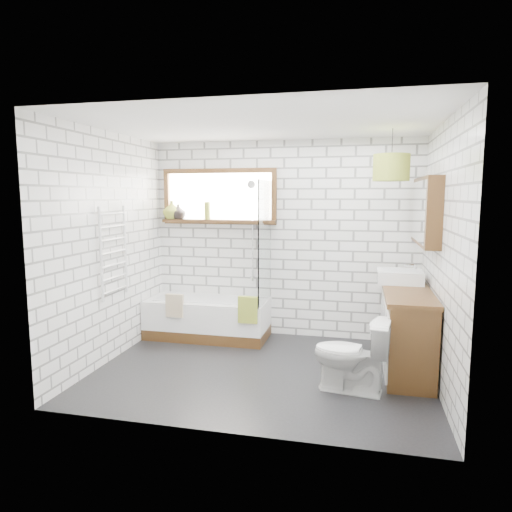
% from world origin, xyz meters
% --- Properties ---
extents(floor, '(3.40, 2.60, 0.01)m').
position_xyz_m(floor, '(0.00, 0.00, -0.01)').
color(floor, black).
rests_on(floor, ground).
extents(ceiling, '(3.40, 2.60, 0.01)m').
position_xyz_m(ceiling, '(0.00, 0.00, 2.50)').
color(ceiling, white).
rests_on(ceiling, ground).
extents(wall_back, '(3.40, 0.01, 2.50)m').
position_xyz_m(wall_back, '(0.00, 1.30, 1.25)').
color(wall_back, white).
rests_on(wall_back, ground).
extents(wall_front, '(3.40, 0.01, 2.50)m').
position_xyz_m(wall_front, '(0.00, -1.30, 1.25)').
color(wall_front, white).
rests_on(wall_front, ground).
extents(wall_left, '(0.01, 2.60, 2.50)m').
position_xyz_m(wall_left, '(-1.70, 0.00, 1.25)').
color(wall_left, white).
rests_on(wall_left, ground).
extents(wall_right, '(0.01, 2.60, 2.50)m').
position_xyz_m(wall_right, '(1.70, 0.00, 1.25)').
color(wall_right, white).
rests_on(wall_right, ground).
extents(window, '(1.52, 0.16, 0.68)m').
position_xyz_m(window, '(-0.85, 1.26, 1.80)').
color(window, '#37200F').
rests_on(window, wall_back).
extents(towel_radiator, '(0.06, 0.52, 1.00)m').
position_xyz_m(towel_radiator, '(-1.66, 0.00, 1.20)').
color(towel_radiator, white).
rests_on(towel_radiator, wall_left).
extents(mirror_cabinet, '(0.16, 1.20, 0.70)m').
position_xyz_m(mirror_cabinet, '(1.62, 0.60, 1.65)').
color(mirror_cabinet, '#37200F').
rests_on(mirror_cabinet, wall_right).
extents(shower_riser, '(0.02, 0.02, 1.30)m').
position_xyz_m(shower_riser, '(-0.40, 1.26, 1.35)').
color(shower_riser, silver).
rests_on(shower_riser, wall_back).
extents(bathtub, '(1.54, 0.68, 0.50)m').
position_xyz_m(bathtub, '(-0.92, 0.96, 0.25)').
color(bathtub, white).
rests_on(bathtub, floor).
extents(shower_screen, '(0.02, 0.72, 1.50)m').
position_xyz_m(shower_screen, '(-0.17, 0.96, 1.25)').
color(shower_screen, white).
rests_on(shower_screen, bathtub).
extents(towel_green, '(0.23, 0.06, 0.32)m').
position_xyz_m(towel_green, '(-0.30, 0.62, 0.48)').
color(towel_green, olive).
rests_on(towel_green, bathtub).
extents(towel_beige, '(0.22, 0.05, 0.28)m').
position_xyz_m(towel_beige, '(-1.23, 0.62, 0.48)').
color(towel_beige, tan).
rests_on(towel_beige, bathtub).
extents(vanity, '(0.48, 1.47, 0.84)m').
position_xyz_m(vanity, '(1.46, 0.42, 0.42)').
color(vanity, '#37200F').
rests_on(vanity, floor).
extents(basin, '(0.48, 0.42, 0.14)m').
position_xyz_m(basin, '(1.40, 0.79, 0.91)').
color(basin, white).
rests_on(basin, vanity).
extents(tap, '(0.04, 0.04, 0.16)m').
position_xyz_m(tap, '(1.56, 0.79, 0.97)').
color(tap, silver).
rests_on(tap, vanity).
extents(toilet, '(0.49, 0.74, 0.70)m').
position_xyz_m(toilet, '(0.91, -0.31, 0.35)').
color(toilet, white).
rests_on(toilet, floor).
extents(vase_olive, '(0.27, 0.27, 0.24)m').
position_xyz_m(vase_olive, '(-1.50, 1.23, 1.60)').
color(vase_olive, olive).
rests_on(vase_olive, window).
extents(vase_dark, '(0.22, 0.22, 0.20)m').
position_xyz_m(vase_dark, '(-1.41, 1.23, 1.58)').
color(vase_dark, black).
rests_on(vase_dark, window).
extents(bottle, '(0.10, 0.10, 0.23)m').
position_xyz_m(bottle, '(-1.00, 1.23, 1.60)').
color(bottle, olive).
rests_on(bottle, window).
extents(pendant, '(0.37, 0.37, 0.28)m').
position_xyz_m(pendant, '(1.25, 0.55, 2.10)').
color(pendant, olive).
rests_on(pendant, ceiling).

